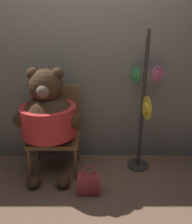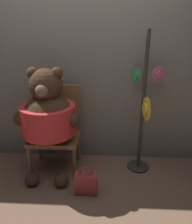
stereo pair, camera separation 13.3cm
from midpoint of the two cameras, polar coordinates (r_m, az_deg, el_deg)
The scene contains 6 objects.
ground_plane at distance 2.67m, azimuth -2.78°, elevation -18.41°, with size 14.00×14.00×0.00m, color brown.
wall_back at distance 2.81m, azimuth -1.78°, elevation 8.89°, with size 8.00×0.10×2.21m.
chair at distance 2.77m, azimuth -9.17°, elevation -3.62°, with size 0.60×0.45×1.06m.
teddy_bear at distance 2.55m, azimuth -10.91°, elevation -0.97°, with size 0.76×0.67×1.31m.
hat_display_rack at distance 2.65m, azimuth 13.69°, elevation -0.20°, with size 0.39×0.52×1.69m.
handbag_on_ground at distance 2.48m, azimuth -1.00°, elevation -18.10°, with size 0.24×0.11×0.35m.
Camera 2 is at (0.30, -2.05, 1.70)m, focal length 35.00 mm.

